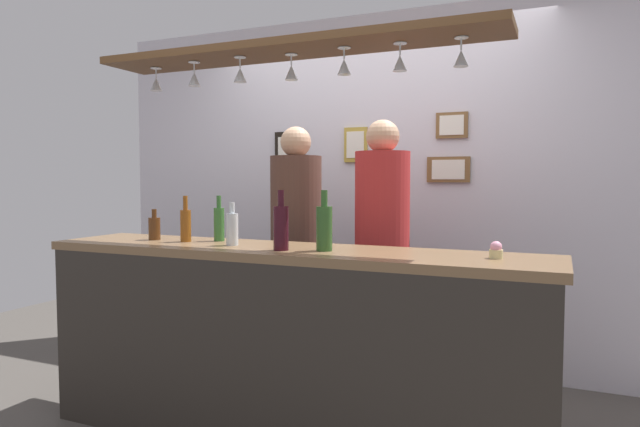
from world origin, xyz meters
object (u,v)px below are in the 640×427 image
object	(u,v)px
bottle_beer_green_import	(219,223)
picture_frame_lower_pair	(448,170)
bottle_beer_brown_stubby	(154,228)
picture_frame_upper_small	(452,125)
bottle_soda_clear	(232,228)
person_middle_brown_shirt	(296,230)
bottle_beer_amber_tall	(186,224)
person_right_red_shirt	(382,231)
cupcake	(496,251)
picture_frame_caricature	(290,153)
bottle_champagne_green	(324,227)
bottle_wine_dark_red	(281,227)
picture_frame_crest	(356,145)

from	to	relation	value
bottle_beer_green_import	picture_frame_lower_pair	size ratio (longest dim) A/B	0.87
bottle_beer_brown_stubby	picture_frame_upper_small	bearing A→B (deg)	43.30
bottle_soda_clear	picture_frame_upper_small	size ratio (longest dim) A/B	1.05
bottle_beer_green_import	bottle_soda_clear	bearing A→B (deg)	-39.27
person_middle_brown_shirt	picture_frame_upper_small	xyz separation A→B (m)	(0.90, 0.64, 0.71)
person_middle_brown_shirt	bottle_beer_amber_tall	size ratio (longest dim) A/B	6.64
picture_frame_upper_small	picture_frame_lower_pair	size ratio (longest dim) A/B	0.73
bottle_beer_brown_stubby	person_right_red_shirt	bearing A→B (deg)	32.46
cupcake	picture_frame_caricature	bearing A→B (deg)	141.17
person_right_red_shirt	picture_frame_upper_small	xyz separation A→B (m)	(0.30, 0.64, 0.70)
bottle_beer_amber_tall	picture_frame_lower_pair	world-z (taller)	picture_frame_lower_pair
picture_frame_upper_small	picture_frame_lower_pair	world-z (taller)	picture_frame_upper_small
bottle_champagne_green	person_right_red_shirt	bearing A→B (deg)	86.41
cupcake	picture_frame_upper_small	distance (m)	1.61
person_right_red_shirt	cupcake	bearing A→B (deg)	-44.43
person_right_red_shirt	bottle_beer_brown_stubby	world-z (taller)	person_right_red_shirt
bottle_beer_green_import	picture_frame_caricature	bearing A→B (deg)	98.31
person_right_red_shirt	bottle_beer_green_import	bearing A→B (deg)	-140.52
person_right_red_shirt	bottle_soda_clear	world-z (taller)	person_right_red_shirt
bottle_champagne_green	cupcake	world-z (taller)	bottle_champagne_green
bottle_beer_brown_stubby	bottle_soda_clear	bearing A→B (deg)	-5.35
bottle_beer_amber_tall	cupcake	bearing A→B (deg)	0.11
bottle_wine_dark_red	bottle_soda_clear	size ratio (longest dim) A/B	1.30
person_right_red_shirt	picture_frame_lower_pair	size ratio (longest dim) A/B	5.82
person_right_red_shirt	person_middle_brown_shirt	bearing A→B (deg)	180.00
person_middle_brown_shirt	cupcake	size ratio (longest dim) A/B	22.14
person_middle_brown_shirt	bottle_wine_dark_red	xyz separation A→B (m)	(0.34, -0.87, 0.10)
bottle_beer_amber_tall	bottle_beer_green_import	bearing A→B (deg)	35.40
cupcake	picture_frame_caricature	distance (m)	2.27
bottle_beer_brown_stubby	picture_frame_lower_pair	distance (m)	2.02
person_middle_brown_shirt	bottle_beer_brown_stubby	bearing A→B (deg)	-127.32
bottle_beer_brown_stubby	bottle_beer_green_import	world-z (taller)	bottle_beer_green_import
bottle_wine_dark_red	bottle_beer_green_import	xyz separation A→B (m)	(-0.52, 0.23, -0.01)
person_middle_brown_shirt	bottle_beer_amber_tall	distance (m)	0.82
bottle_beer_brown_stubby	picture_frame_upper_small	size ratio (longest dim) A/B	0.82
cupcake	picture_frame_lower_pair	distance (m)	1.51
bottle_soda_clear	picture_frame_crest	distance (m)	1.53
bottle_champagne_green	bottle_beer_amber_tall	bearing A→B (deg)	176.40
cupcake	picture_frame_crest	xyz separation A→B (m)	(-1.16, 1.38, 0.58)
bottle_beer_brown_stubby	bottle_soda_clear	world-z (taller)	bottle_soda_clear
person_right_red_shirt	picture_frame_crest	world-z (taller)	picture_frame_crest
bottle_beer_brown_stubby	bottle_champagne_green	distance (m)	1.11
bottle_beer_green_import	picture_frame_upper_small	distance (m)	1.79
bottle_beer_brown_stubby	person_middle_brown_shirt	bearing A→B (deg)	52.68
person_right_red_shirt	picture_frame_lower_pair	distance (m)	0.80
bottle_soda_clear	cupcake	size ratio (longest dim) A/B	2.95
person_right_red_shirt	picture_frame_crest	bearing A→B (deg)	122.53
bottle_beer_green_import	picture_frame_upper_small	size ratio (longest dim) A/B	1.18
cupcake	picture_frame_crest	world-z (taller)	picture_frame_crest
bottle_wine_dark_red	bottle_beer_green_import	world-z (taller)	bottle_wine_dark_red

